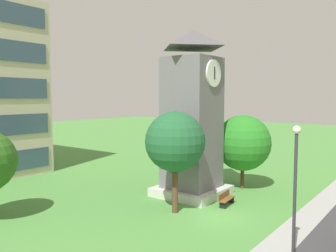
{
  "coord_description": "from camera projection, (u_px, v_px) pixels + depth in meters",
  "views": [
    {
      "loc": [
        -18.06,
        -10.16,
        7.17
      ],
      "look_at": [
        1.57,
        4.81,
        5.16
      ],
      "focal_mm": 37.28,
      "sensor_mm": 36.0,
      "label": 1
    }
  ],
  "objects": [
    {
      "name": "street_lamp",
      "position": [
        295.0,
        179.0,
        14.82
      ],
      "size": [
        0.36,
        0.36,
        6.0
      ],
      "color": "#333338",
      "rests_on": "ground"
    },
    {
      "name": "tree_near_tower",
      "position": [
        175.0,
        142.0,
        21.47
      ],
      "size": [
        3.74,
        3.74,
        6.33
      ],
      "color": "#513823",
      "rests_on": "ground"
    },
    {
      "name": "kerb_strip",
      "position": [
        290.0,
        234.0,
        18.34
      ],
      "size": [
        120.0,
        1.6,
        0.01
      ],
      "primitive_type": "cube",
      "color": "#9E9E99",
      "rests_on": "ground"
    },
    {
      "name": "park_bench",
      "position": [
        226.0,
        199.0,
        23.19
      ],
      "size": [
        1.84,
        0.66,
        0.88
      ],
      "color": "brown",
      "rests_on": "ground"
    },
    {
      "name": "tree_by_building",
      "position": [
        243.0,
        143.0,
        27.36
      ],
      "size": [
        4.37,
        4.37,
        5.81
      ],
      "color": "#513823",
      "rests_on": "ground"
    },
    {
      "name": "ground_plane",
      "position": [
        216.0,
        217.0,
        21.04
      ],
      "size": [
        160.0,
        160.0,
        0.0
      ],
      "primitive_type": "plane",
      "color": "#4C893D"
    },
    {
      "name": "clock_tower",
      "position": [
        192.0,
        122.0,
        25.38
      ],
      "size": [
        4.62,
        4.62,
        11.99
      ],
      "color": "slate",
      "rests_on": "ground"
    }
  ]
}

